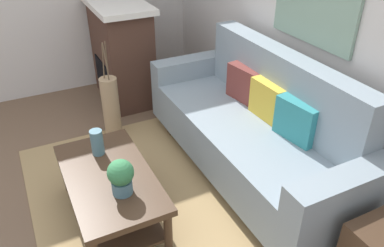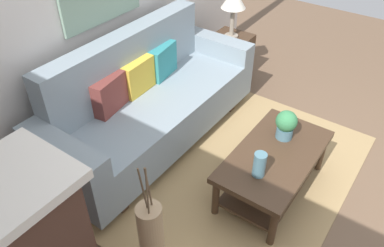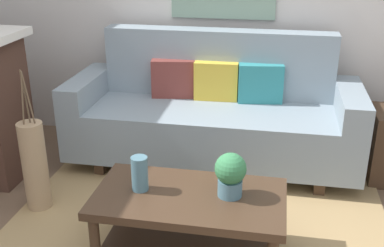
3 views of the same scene
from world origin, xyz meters
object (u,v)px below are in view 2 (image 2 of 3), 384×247
object	(u,v)px
throw_pillow_mustard	(138,77)
potted_plant_tabletop	(286,124)
throw_pillow_teal	(163,61)
floor_vase	(152,240)
table_lamp	(234,0)
tabletop_vase	(259,165)
couch	(150,103)
side_table	(230,58)
throw_pillow_maroon	(110,94)
coffee_table	(274,164)

from	to	relation	value
throw_pillow_mustard	potted_plant_tabletop	distance (m)	1.41
throw_pillow_teal	floor_vase	size ratio (longest dim) A/B	0.56
table_lamp	floor_vase	world-z (taller)	table_lamp
throw_pillow_teal	tabletop_vase	bearing A→B (deg)	-113.43
couch	floor_vase	bearing A→B (deg)	-139.46
throw_pillow_mustard	side_table	bearing A→B (deg)	-5.68
side_table	throw_pillow_mustard	bearing A→B (deg)	174.32
potted_plant_tabletop	floor_vase	bearing A→B (deg)	167.42
tabletop_vase	side_table	xyz separation A→B (m)	(1.71, 1.26, -0.25)
tabletop_vase	side_table	size ratio (longest dim) A/B	0.37
couch	throw_pillow_mustard	size ratio (longest dim) A/B	6.45
throw_pillow_maroon	potted_plant_tabletop	xyz separation A→B (m)	(0.64, -1.38, -0.11)
throw_pillow_mustard	couch	bearing A→B (deg)	-90.00
throw_pillow_mustard	tabletop_vase	world-z (taller)	throw_pillow_mustard
tabletop_vase	table_lamp	world-z (taller)	table_lamp
couch	floor_vase	world-z (taller)	couch
throw_pillow_maroon	tabletop_vase	bearing A→B (deg)	-85.15
throw_pillow_maroon	side_table	world-z (taller)	throw_pillow_maroon
coffee_table	potted_plant_tabletop	bearing A→B (deg)	8.83
couch	side_table	size ratio (longest dim) A/B	4.14
coffee_table	table_lamp	bearing A→B (deg)	41.92
couch	floor_vase	size ratio (longest dim) A/B	3.58
potted_plant_tabletop	side_table	size ratio (longest dim) A/B	0.47
throw_pillow_teal	side_table	size ratio (longest dim) A/B	0.64
couch	potted_plant_tabletop	size ratio (longest dim) A/B	8.86
potted_plant_tabletop	table_lamp	distance (m)	1.76
tabletop_vase	side_table	bearing A→B (deg)	36.52
throw_pillow_teal	side_table	xyz separation A→B (m)	(1.10, -0.15, -0.40)
coffee_table	tabletop_vase	world-z (taller)	tabletop_vase
coffee_table	side_table	bearing A→B (deg)	41.92
couch	table_lamp	bearing A→B (deg)	-0.79
couch	side_table	world-z (taller)	couch
throw_pillow_teal	couch	bearing A→B (deg)	-161.09
coffee_table	side_table	xyz separation A→B (m)	(1.41, 1.27, -0.03)
potted_plant_tabletop	throw_pillow_maroon	bearing A→B (deg)	114.91
couch	coffee_table	world-z (taller)	couch
throw_pillow_maroon	table_lamp	bearing A→B (deg)	-4.55
table_lamp	tabletop_vase	bearing A→B (deg)	-143.48
throw_pillow_maroon	throw_pillow_mustard	distance (m)	0.37
throw_pillow_mustard	throw_pillow_teal	bearing A→B (deg)	0.00
potted_plant_tabletop	table_lamp	bearing A→B (deg)	46.16
floor_vase	couch	bearing A→B (deg)	40.54
throw_pillow_maroon	throw_pillow_teal	distance (m)	0.73
side_table	potted_plant_tabletop	bearing A→B (deg)	-133.84
couch	side_table	distance (m)	1.47
side_table	throw_pillow_teal	bearing A→B (deg)	172.45
table_lamp	potted_plant_tabletop	bearing A→B (deg)	-133.84
throw_pillow_teal	floor_vase	bearing A→B (deg)	-143.94
throw_pillow_mustard	coffee_table	size ratio (longest dim) A/B	0.33
coffee_table	floor_vase	xyz separation A→B (m)	(-1.15, 0.34, 0.01)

